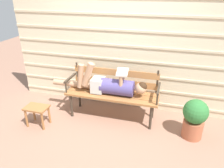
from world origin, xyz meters
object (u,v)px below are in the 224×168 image
potted_plant (195,118)px  reclining_person (110,85)px  park_bench (113,90)px  footstool (37,111)px

potted_plant → reclining_person: bearing=172.3°
park_bench → potted_plant: 1.38m
reclining_person → footstool: size_ratio=4.54×
potted_plant → park_bench: bearing=169.2°
reclining_person → potted_plant: size_ratio=2.68×
reclining_person → park_bench: bearing=58.1°
footstool → potted_plant: size_ratio=0.59×
reclining_person → potted_plant: reclining_person is taller
park_bench → footstool: park_bench is taller
park_bench → reclining_person: bearing=-121.9°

